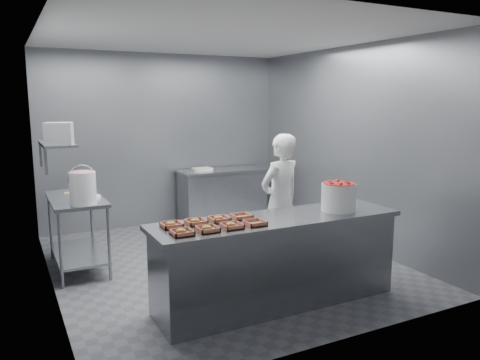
% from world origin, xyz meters
% --- Properties ---
extents(floor, '(4.50, 4.50, 0.00)m').
position_xyz_m(floor, '(0.00, 0.00, 0.00)').
color(floor, '#4C4C51').
rests_on(floor, ground).
extents(ceiling, '(4.50, 4.50, 0.00)m').
position_xyz_m(ceiling, '(0.00, 0.00, 2.80)').
color(ceiling, white).
rests_on(ceiling, wall_back).
extents(wall_back, '(4.00, 0.04, 2.80)m').
position_xyz_m(wall_back, '(0.00, 2.25, 1.40)').
color(wall_back, slate).
rests_on(wall_back, ground).
extents(wall_left, '(0.04, 4.50, 2.80)m').
position_xyz_m(wall_left, '(-2.00, 0.00, 1.40)').
color(wall_left, slate).
rests_on(wall_left, ground).
extents(wall_right, '(0.04, 4.50, 2.80)m').
position_xyz_m(wall_right, '(2.00, 0.00, 1.40)').
color(wall_right, slate).
rests_on(wall_right, ground).
extents(service_counter, '(2.60, 0.70, 0.90)m').
position_xyz_m(service_counter, '(0.00, -1.35, 0.45)').
color(service_counter, slate).
rests_on(service_counter, ground).
extents(prep_table, '(0.60, 1.20, 0.90)m').
position_xyz_m(prep_table, '(-1.65, 0.60, 0.59)').
color(prep_table, slate).
rests_on(prep_table, ground).
extents(back_counter, '(1.50, 0.60, 0.90)m').
position_xyz_m(back_counter, '(0.90, 1.90, 0.45)').
color(back_counter, slate).
rests_on(back_counter, ground).
extents(wall_shelf, '(0.35, 0.90, 0.03)m').
position_xyz_m(wall_shelf, '(-1.82, 0.60, 1.55)').
color(wall_shelf, slate).
rests_on(wall_shelf, wall_left).
extents(tray_0, '(0.19, 0.18, 0.06)m').
position_xyz_m(tray_0, '(-1.06, -1.49, 0.92)').
color(tray_0, tan).
rests_on(tray_0, service_counter).
extents(tray_1, '(0.19, 0.18, 0.06)m').
position_xyz_m(tray_1, '(-0.82, -1.49, 0.92)').
color(tray_1, tan).
rests_on(tray_1, service_counter).
extents(tray_2, '(0.19, 0.18, 0.06)m').
position_xyz_m(tray_2, '(-0.58, -1.49, 0.92)').
color(tray_2, tan).
rests_on(tray_2, service_counter).
extents(tray_3, '(0.19, 0.18, 0.04)m').
position_xyz_m(tray_3, '(-0.34, -1.49, 0.92)').
color(tray_3, tan).
rests_on(tray_3, service_counter).
extents(tray_4, '(0.19, 0.18, 0.06)m').
position_xyz_m(tray_4, '(-1.06, -1.21, 0.92)').
color(tray_4, tan).
rests_on(tray_4, service_counter).
extents(tray_5, '(0.19, 0.18, 0.06)m').
position_xyz_m(tray_5, '(-0.82, -1.21, 0.92)').
color(tray_5, tan).
rests_on(tray_5, service_counter).
extents(tray_6, '(0.19, 0.18, 0.06)m').
position_xyz_m(tray_6, '(-0.58, -1.21, 0.92)').
color(tray_6, tan).
rests_on(tray_6, service_counter).
extents(tray_7, '(0.19, 0.18, 0.04)m').
position_xyz_m(tray_7, '(-0.34, -1.21, 0.92)').
color(tray_7, tan).
rests_on(tray_7, service_counter).
extents(worker, '(0.68, 0.53, 1.65)m').
position_xyz_m(worker, '(0.62, -0.40, 0.83)').
color(worker, white).
rests_on(worker, ground).
extents(strawberry_tub, '(0.36, 0.36, 0.30)m').
position_xyz_m(strawberry_tub, '(0.72, -1.39, 1.06)').
color(strawberry_tub, silver).
rests_on(strawberry_tub, service_counter).
extents(glaze_bucket, '(0.31, 0.29, 0.45)m').
position_xyz_m(glaze_bucket, '(-1.62, 0.16, 1.09)').
color(glaze_bucket, silver).
rests_on(glaze_bucket, prep_table).
extents(bucket_lid, '(0.39, 0.39, 0.03)m').
position_xyz_m(bucket_lid, '(-1.56, 0.45, 0.91)').
color(bucket_lid, silver).
rests_on(bucket_lid, prep_table).
extents(rag, '(0.15, 0.13, 0.02)m').
position_xyz_m(rag, '(-1.69, 0.84, 0.91)').
color(rag, '#CCB28C').
rests_on(rag, prep_table).
extents(appliance, '(0.35, 0.38, 0.24)m').
position_xyz_m(appliance, '(-1.82, 0.33, 1.69)').
color(appliance, gray).
rests_on(appliance, wall_shelf).
extents(paper_stack, '(0.31, 0.24, 0.05)m').
position_xyz_m(paper_stack, '(0.53, 1.90, 0.92)').
color(paper_stack, silver).
rests_on(paper_stack, back_counter).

